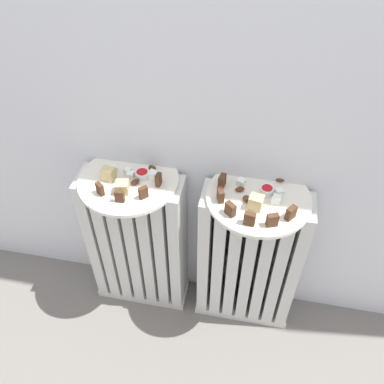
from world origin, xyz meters
The scene contains 34 objects.
ground_plane centered at (0.00, 0.00, 0.00)m, with size 6.00×6.00×0.00m, color slate.
radiator_left centered at (-0.20, 0.28, 0.30)m, with size 0.35×0.13×0.60m.
radiator_right centered at (0.20, 0.28, 0.30)m, with size 0.35×0.13×0.60m.
plate_left centered at (-0.20, 0.28, 0.61)m, with size 0.31×0.31×0.01m, color silver.
plate_right centered at (0.20, 0.28, 0.61)m, with size 0.31×0.31×0.01m, color silver.
dark_cake_slice_left_0 centered at (-0.26, 0.20, 0.63)m, with size 0.03×0.01×0.04m, color #472B19.
dark_cake_slice_left_1 centered at (-0.19, 0.18, 0.63)m, with size 0.03×0.01×0.04m, color #472B19.
dark_cake_slice_left_2 centered at (-0.13, 0.21, 0.63)m, with size 0.03×0.01×0.04m, color #472B19.
dark_cake_slice_left_3 centered at (-0.10, 0.27, 0.63)m, with size 0.03×0.01×0.04m, color #472B19.
marble_cake_slice_left_0 centered at (-0.20, 0.22, 0.63)m, with size 0.04×0.04×0.04m, color tan.
marble_cake_slice_left_1 centered at (-0.26, 0.27, 0.63)m, with size 0.04×0.03×0.04m, color tan.
turkish_delight_left_0 centered at (-0.19, 0.28, 0.62)m, with size 0.02×0.02×0.02m, color white.
turkish_delight_left_1 centered at (-0.21, 0.30, 0.62)m, with size 0.02×0.02×0.02m, color white.
turkish_delight_left_2 centered at (-0.12, 0.30, 0.63)m, with size 0.03×0.03×0.03m, color white.
turkish_delight_left_3 centered at (-0.25, 0.30, 0.62)m, with size 0.02×0.02×0.02m, color white.
medjool_date_left_0 centered at (-0.21, 0.36, 0.62)m, with size 0.03×0.02×0.02m, color #4C2814.
medjool_date_left_1 centered at (-0.17, 0.26, 0.62)m, with size 0.03×0.02×0.01m, color #4C2814.
medjool_date_left_2 centered at (-0.14, 0.33, 0.62)m, with size 0.03×0.02×0.02m, color #4C2814.
jam_bowl_left centered at (-0.16, 0.30, 0.63)m, with size 0.04×0.04×0.02m.
dark_cake_slice_right_0 centered at (0.09, 0.30, 0.63)m, with size 0.03×0.02×0.04m, color #472B19.
dark_cake_slice_right_1 centered at (0.09, 0.24, 0.63)m, with size 0.03×0.02×0.04m, color #472B19.
dark_cake_slice_right_2 centered at (0.13, 0.19, 0.63)m, with size 0.03×0.02×0.04m, color #472B19.
dark_cake_slice_right_3 centered at (0.18, 0.17, 0.63)m, with size 0.03×0.02×0.04m, color #472B19.
dark_cake_slice_right_4 centered at (0.24, 0.17, 0.63)m, with size 0.03×0.02×0.04m, color #472B19.
dark_cake_slice_right_5 centered at (0.29, 0.21, 0.63)m, with size 0.03×0.02×0.04m, color #472B19.
marble_cake_slice_right_0 centered at (0.19, 0.23, 0.64)m, with size 0.04×0.04×0.04m, color tan.
turkish_delight_right_0 centered at (0.26, 0.30, 0.62)m, with size 0.02×0.02×0.02m, color white.
turkish_delight_right_1 centered at (0.14, 0.32, 0.63)m, with size 0.02×0.02×0.02m, color white.
turkish_delight_right_2 centered at (0.25, 0.26, 0.63)m, with size 0.02×0.02×0.02m, color white.
medjool_date_right_0 centered at (0.16, 0.26, 0.62)m, with size 0.02×0.02×0.02m, color #4C2814.
medjool_date_right_1 centered at (0.14, 0.29, 0.62)m, with size 0.03×0.02×0.01m, color #4C2814.
medjool_date_right_2 centered at (0.26, 0.36, 0.62)m, with size 0.03×0.02×0.02m, color #4C2814.
jam_bowl_right centered at (0.22, 0.30, 0.63)m, with size 0.04×0.04×0.02m.
fork centered at (-0.21, 0.26, 0.62)m, with size 0.03×0.09×0.00m.
Camera 1 is at (0.17, -0.58, 1.44)m, focal length 37.56 mm.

